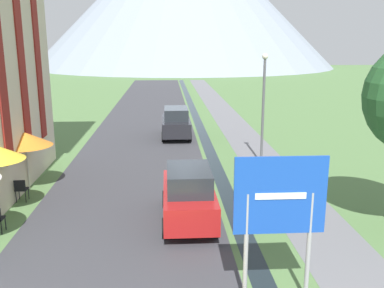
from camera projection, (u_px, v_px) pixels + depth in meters
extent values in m
plane|color=#517542|center=(185.00, 139.00, 25.58)|extent=(160.00, 160.00, 0.00)
cube|color=#38383D|center=(149.00, 112.00, 35.14)|extent=(6.40, 60.00, 0.01)
cube|color=slate|center=(223.00, 112.00, 35.50)|extent=(2.20, 60.00, 0.01)
cube|color=black|center=(194.00, 112.00, 35.36)|extent=(0.60, 60.00, 0.00)
cube|color=maroon|center=(19.00, 31.00, 16.01)|extent=(0.06, 0.70, 9.09)
cube|color=maroon|center=(36.00, 32.00, 18.12)|extent=(0.06, 0.70, 9.09)
cylinder|color=#9E9EA3|center=(246.00, 249.00, 9.32)|extent=(0.10, 0.10, 2.55)
cylinder|color=#9E9EA3|center=(309.00, 247.00, 9.41)|extent=(0.10, 0.10, 2.55)
cube|color=#1947B7|center=(280.00, 196.00, 9.06)|extent=(2.00, 0.05, 1.72)
cube|color=white|center=(281.00, 196.00, 9.03)|extent=(1.10, 0.02, 0.14)
cube|color=#A31919|center=(189.00, 200.00, 13.76)|extent=(1.60, 3.84, 0.84)
cube|color=#23282D|center=(189.00, 179.00, 13.39)|extent=(1.36, 2.11, 0.68)
cylinder|color=black|center=(165.00, 199.00, 14.97)|extent=(0.18, 0.60, 0.60)
cylinder|color=black|center=(208.00, 198.00, 15.06)|extent=(0.18, 0.60, 0.60)
cylinder|color=black|center=(165.00, 228.00, 12.66)|extent=(0.18, 0.60, 0.60)
cylinder|color=black|center=(216.00, 227.00, 12.75)|extent=(0.18, 0.60, 0.60)
cube|color=black|center=(176.00, 125.00, 25.91)|extent=(1.64, 4.04, 0.84)
cube|color=#23282D|center=(176.00, 114.00, 25.54)|extent=(1.40, 2.22, 0.68)
cylinder|color=black|center=(163.00, 128.00, 27.18)|extent=(0.18, 0.60, 0.60)
cylinder|color=black|center=(188.00, 128.00, 27.27)|extent=(0.18, 0.60, 0.60)
cylinder|color=black|center=(163.00, 137.00, 24.75)|extent=(0.18, 0.60, 0.60)
cylinder|color=black|center=(190.00, 136.00, 24.84)|extent=(0.18, 0.60, 0.60)
cylinder|color=black|center=(6.00, 223.00, 13.18)|extent=(0.03, 0.03, 0.45)
cylinder|color=black|center=(1.00, 228.00, 12.85)|extent=(0.03, 0.03, 0.45)
cube|color=black|center=(22.00, 189.00, 15.52)|extent=(0.40, 0.40, 0.04)
cube|color=black|center=(20.00, 186.00, 15.30)|extent=(0.40, 0.04, 0.40)
cylinder|color=black|center=(19.00, 194.00, 15.73)|extent=(0.03, 0.03, 0.45)
cylinder|color=black|center=(29.00, 193.00, 15.75)|extent=(0.03, 0.03, 0.45)
cylinder|color=black|center=(16.00, 197.00, 15.40)|extent=(0.03, 0.03, 0.45)
cylinder|color=black|center=(26.00, 197.00, 15.42)|extent=(0.03, 0.03, 0.45)
cylinder|color=#B7B2A8|center=(27.00, 163.00, 16.68)|extent=(0.06, 0.06, 2.12)
cone|color=orange|center=(25.00, 139.00, 16.45)|extent=(2.05, 2.05, 0.54)
cylinder|color=#515156|center=(263.00, 112.00, 19.94)|extent=(0.12, 0.12, 4.90)
sphere|color=silver|center=(265.00, 56.00, 19.33)|extent=(0.28, 0.28, 0.28)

